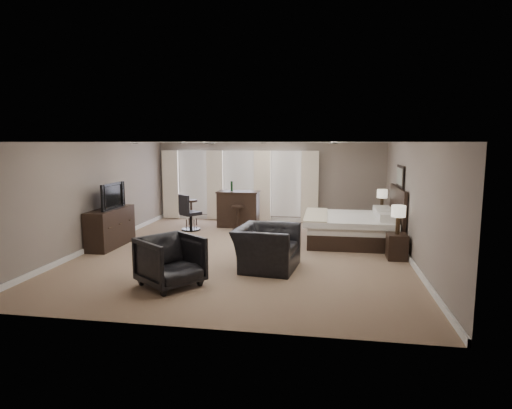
% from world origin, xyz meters
% --- Properties ---
extents(room, '(7.60, 8.60, 2.64)m').
position_xyz_m(room, '(0.00, 0.00, 1.30)').
color(room, '#886E56').
rests_on(room, ground).
extents(window_bay, '(5.25, 0.20, 2.30)m').
position_xyz_m(window_bay, '(-1.00, 4.11, 1.20)').
color(window_bay, silver).
rests_on(window_bay, room).
extents(bed, '(2.31, 2.21, 1.47)m').
position_xyz_m(bed, '(2.58, 1.44, 0.74)').
color(bed, silver).
rests_on(bed, ground).
extents(nightstand_near, '(0.43, 0.52, 0.57)m').
position_xyz_m(nightstand_near, '(3.47, -0.01, 0.29)').
color(nightstand_near, black).
rests_on(nightstand_near, ground).
extents(nightstand_far, '(0.48, 0.59, 0.65)m').
position_xyz_m(nightstand_far, '(3.47, 2.89, 0.32)').
color(nightstand_far, black).
rests_on(nightstand_far, ground).
extents(lamp_near, '(0.31, 0.31, 0.65)m').
position_xyz_m(lamp_near, '(3.47, -0.01, 0.89)').
color(lamp_near, beige).
rests_on(lamp_near, nightstand_near).
extents(lamp_far, '(0.30, 0.30, 0.61)m').
position_xyz_m(lamp_far, '(3.47, 2.89, 0.95)').
color(lamp_far, beige).
rests_on(lamp_far, nightstand_far).
extents(wall_art, '(0.04, 0.96, 0.56)m').
position_xyz_m(wall_art, '(3.70, 1.44, 1.75)').
color(wall_art, slate).
rests_on(wall_art, room).
extents(dresser, '(0.53, 1.65, 0.96)m').
position_xyz_m(dresser, '(-3.45, 0.05, 0.48)').
color(dresser, black).
rests_on(dresser, ground).
extents(tv, '(0.65, 1.12, 0.15)m').
position_xyz_m(tv, '(-3.45, 0.05, 1.03)').
color(tv, black).
rests_on(tv, dresser).
extents(armchair_near, '(1.04, 1.45, 1.19)m').
position_xyz_m(armchair_near, '(0.69, -1.20, 0.59)').
color(armchair_near, black).
rests_on(armchair_near, ground).
extents(armchair_far, '(1.33, 1.34, 1.01)m').
position_xyz_m(armchair_far, '(-0.88, -2.58, 0.51)').
color(armchair_far, black).
rests_on(armchair_far, ground).
extents(bar_counter, '(1.28, 0.67, 1.12)m').
position_xyz_m(bar_counter, '(-0.79, 3.06, 0.56)').
color(bar_counter, black).
rests_on(bar_counter, ground).
extents(bar_stool_left, '(0.51, 0.51, 0.83)m').
position_xyz_m(bar_stool_left, '(-2.28, 2.95, 0.41)').
color(bar_stool_left, black).
rests_on(bar_stool_left, ground).
extents(bar_stool_right, '(0.46, 0.46, 0.74)m').
position_xyz_m(bar_stool_right, '(-0.71, 2.53, 0.37)').
color(bar_stool_right, black).
rests_on(bar_stool_right, ground).
extents(desk_chair, '(0.78, 0.78, 1.09)m').
position_xyz_m(desk_chair, '(-2.08, 2.28, 0.54)').
color(desk_chair, black).
rests_on(desk_chair, ground).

